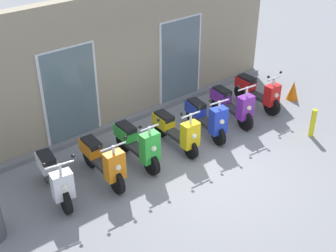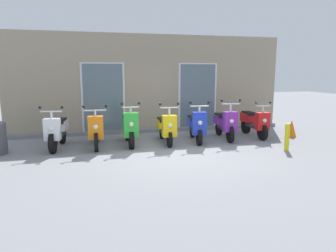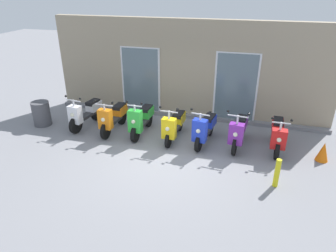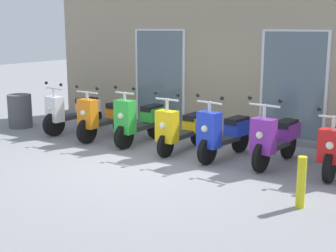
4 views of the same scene
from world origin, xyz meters
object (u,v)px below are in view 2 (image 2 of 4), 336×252
at_px(scooter_white, 57,131).
at_px(scooter_red, 254,122).
at_px(curb_bollard, 287,137).
at_px(traffic_cone, 291,128).
at_px(scooter_yellow, 166,127).
at_px(scooter_orange, 96,129).
at_px(scooter_green, 129,128).
at_px(scooter_purple, 225,123).
at_px(scooter_blue, 196,125).

relative_size(scooter_white, scooter_red, 1.04).
distance_m(curb_bollard, traffic_cone, 1.92).
xyz_separation_m(scooter_yellow, curb_bollard, (2.81, -1.66, -0.11)).
bearing_deg(traffic_cone, scooter_white, 177.53).
bearing_deg(scooter_red, curb_bollard, -92.56).
xyz_separation_m(scooter_yellow, scooter_red, (2.89, 0.13, 0.01)).
height_order(scooter_orange, traffic_cone, scooter_orange).
height_order(scooter_white, scooter_green, scooter_green).
distance_m(scooter_purple, traffic_cone, 2.20).
distance_m(scooter_red, traffic_cone, 1.20).
bearing_deg(scooter_red, scooter_blue, -175.32).
bearing_deg(scooter_purple, scooter_blue, -175.46).
xyz_separation_m(scooter_red, curb_bollard, (-0.08, -1.79, -0.11)).
bearing_deg(scooter_yellow, scooter_white, 177.65).
bearing_deg(scooter_purple, scooter_white, 179.01).
height_order(scooter_blue, scooter_purple, scooter_purple).
relative_size(scooter_orange, scooter_purple, 1.04).
bearing_deg(curb_bollard, scooter_red, 87.44).
bearing_deg(scooter_green, scooter_purple, -0.15).
bearing_deg(scooter_white, scooter_red, 0.04).
bearing_deg(scooter_red, scooter_purple, -175.19).
xyz_separation_m(scooter_red, traffic_cone, (1.14, -0.30, -0.20)).
distance_m(scooter_white, scooter_yellow, 2.94).
bearing_deg(scooter_orange, scooter_green, 2.29).
bearing_deg(scooter_yellow, curb_bollard, -30.67).
bearing_deg(scooter_orange, traffic_cone, -1.82).
relative_size(scooter_white, curb_bollard, 2.29).
bearing_deg(curb_bollard, scooter_orange, 160.55).
xyz_separation_m(scooter_orange, traffic_cone, (5.95, -0.19, -0.22)).
height_order(scooter_white, scooter_purple, scooter_purple).
xyz_separation_m(scooter_orange, curb_bollard, (4.74, -1.67, -0.13)).
height_order(scooter_yellow, scooter_blue, scooter_blue).
height_order(scooter_white, curb_bollard, scooter_white).
relative_size(scooter_orange, curb_bollard, 2.32).
bearing_deg(scooter_purple, scooter_yellow, -178.83).
bearing_deg(scooter_green, traffic_cone, -2.54).
bearing_deg(scooter_purple, scooter_orange, -179.57).
xyz_separation_m(scooter_yellow, traffic_cone, (4.02, -0.18, -0.20)).
xyz_separation_m(scooter_purple, traffic_cone, (2.18, -0.22, -0.23)).
distance_m(scooter_purple, scooter_red, 1.04).
xyz_separation_m(scooter_orange, scooter_green, (0.90, 0.04, 0.00)).
bearing_deg(scooter_orange, scooter_purple, 0.43).
distance_m(scooter_white, scooter_orange, 1.01).
relative_size(scooter_blue, scooter_red, 0.99).
bearing_deg(scooter_white, curb_bollard, -17.26).
height_order(scooter_green, scooter_yellow, scooter_green).
bearing_deg(scooter_blue, traffic_cone, -2.61).
bearing_deg(scooter_blue, curb_bollard, -40.52).
distance_m(scooter_green, traffic_cone, 5.07).
relative_size(scooter_yellow, scooter_blue, 1.03).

